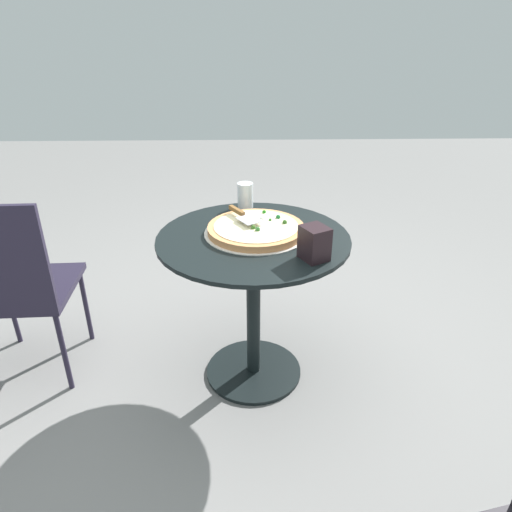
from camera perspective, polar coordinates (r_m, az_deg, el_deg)
ground_plane at (r=2.33m, az=-0.29°, el=-14.04°), size 10.00×10.00×0.00m
patio_table at (r=2.03m, az=-0.32°, el=-2.86°), size 0.81×0.81×0.73m
pizza_on_tray at (r=1.96m, az=0.01°, el=3.32°), size 0.44×0.44×0.05m
pizza_server at (r=2.01m, az=-1.65°, el=5.11°), size 0.15×0.20×0.02m
drinking_cup at (r=2.23m, az=-1.33°, el=7.47°), size 0.08×0.08×0.12m
napkin_dispenser at (r=1.74m, az=7.21°, el=1.58°), size 0.12×0.13×0.13m
patio_chair_far at (r=2.27m, az=-27.73°, el=-2.82°), size 0.45×0.45×0.91m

